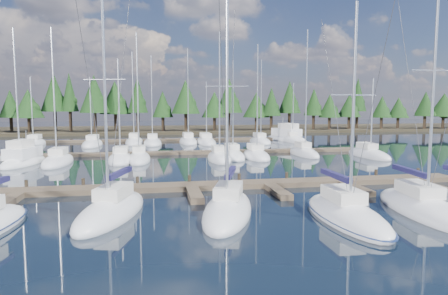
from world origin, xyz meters
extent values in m
plane|color=black|center=(0.00, 30.00, 0.00)|extent=(260.00, 260.00, 0.00)
cube|color=#2F281A|center=(0.00, 90.00, 0.30)|extent=(220.00, 30.00, 0.60)
cube|color=brown|center=(0.00, 18.00, 0.20)|extent=(44.00, 2.00, 0.40)
cube|color=brown|center=(-12.00, 15.00, 0.20)|extent=(0.90, 4.00, 0.40)
cube|color=brown|center=(-6.00, 15.00, 0.20)|extent=(0.90, 4.00, 0.40)
cube|color=brown|center=(0.00, 15.00, 0.20)|extent=(0.90, 4.00, 0.40)
cube|color=brown|center=(6.00, 15.00, 0.20)|extent=(0.90, 4.00, 0.40)
cube|color=brown|center=(12.00, 15.00, 0.20)|extent=(0.90, 4.00, 0.40)
cube|color=brown|center=(18.00, 15.00, 0.20)|extent=(0.90, 4.00, 0.40)
cylinder|color=#2F261A|center=(-12.00, 19.00, 0.45)|extent=(0.26, 0.26, 0.90)
cylinder|color=#2F261A|center=(-8.00, 19.00, 0.45)|extent=(0.26, 0.26, 0.90)
cylinder|color=#2F261A|center=(-4.00, 19.00, 0.45)|extent=(0.26, 0.26, 0.90)
cylinder|color=#2F261A|center=(0.00, 19.00, 0.45)|extent=(0.26, 0.26, 0.90)
cylinder|color=#2F261A|center=(4.00, 19.00, 0.45)|extent=(0.26, 0.26, 0.90)
cylinder|color=#2F261A|center=(8.00, 19.00, 0.45)|extent=(0.26, 0.26, 0.90)
cylinder|color=#2F261A|center=(12.00, 19.00, 0.45)|extent=(0.26, 0.26, 0.90)
cylinder|color=#2F261A|center=(16.00, 19.00, 0.45)|extent=(0.26, 0.26, 0.90)
cylinder|color=#2F261A|center=(20.00, 19.00, 0.45)|extent=(0.26, 0.26, 0.90)
cube|color=brown|center=(0.00, 40.00, 0.20)|extent=(50.00, 1.80, 0.40)
cube|color=brown|center=(0.00, 60.00, 0.20)|extent=(46.00, 1.80, 0.40)
ellipsoid|color=silver|center=(-5.19, 11.32, 0.15)|extent=(4.91, 8.95, 1.90)
cube|color=silver|center=(-5.08, 11.73, 1.35)|extent=(2.16, 3.03, 0.70)
cylinder|color=silver|center=(-5.31, 10.91, 7.14)|extent=(0.20, 0.20, 12.27)
cylinder|color=silver|center=(-4.80, 12.72, 2.10)|extent=(1.14, 3.65, 0.12)
cube|color=#19163D|center=(-4.80, 12.72, 2.25)|extent=(1.32, 3.55, 0.30)
cylinder|color=silver|center=(-5.31, 10.91, 7.75)|extent=(2.34, 0.72, 0.07)
cylinder|color=#3F3F44|center=(-5.81, 9.14, 6.99)|extent=(1.04, 3.57, 12.58)
cylinder|color=#3F3F44|center=(-4.69, 13.09, 6.99)|extent=(1.27, 4.39, 12.58)
ellipsoid|color=silver|center=(1.46, 10.39, 0.15)|extent=(5.12, 9.16, 1.90)
cube|color=silver|center=(1.58, 10.81, 1.35)|extent=(2.23, 3.11, 0.70)
cylinder|color=silver|center=(1.33, 9.97, 6.81)|extent=(0.20, 0.20, 11.62)
cylinder|color=silver|center=(1.89, 11.82, 2.10)|extent=(1.24, 3.72, 0.12)
cube|color=#19163D|center=(1.89, 11.82, 2.25)|extent=(1.41, 3.62, 0.30)
cylinder|color=silver|center=(1.33, 9.97, 7.39)|extent=(2.34, 0.77, 0.07)
cylinder|color=#3F3F44|center=(0.78, 8.17, 6.66)|extent=(1.13, 3.64, 11.93)
cylinder|color=#3F3F44|center=(2.00, 12.19, 6.66)|extent=(1.39, 4.48, 11.93)
ellipsoid|color=silver|center=(7.75, 8.21, 0.15)|extent=(2.90, 8.56, 1.90)
cube|color=silver|center=(7.76, 8.63, 1.35)|extent=(1.57, 2.75, 0.70)
cylinder|color=silver|center=(7.75, 7.78, 6.35)|extent=(0.16, 0.16, 10.70)
cylinder|color=silver|center=(7.77, 9.66, 2.10)|extent=(0.16, 3.76, 0.12)
cube|color=#19163D|center=(7.77, 9.66, 2.25)|extent=(0.38, 3.59, 0.30)
cylinder|color=silver|center=(7.75, 7.78, 6.88)|extent=(2.53, 0.09, 0.07)
cylinder|color=#3F3F44|center=(7.73, 5.95, 6.20)|extent=(0.06, 3.70, 11.01)
cylinder|color=#3F3F44|center=(7.77, 10.04, 6.20)|extent=(0.07, 4.55, 11.01)
ellipsoid|color=#0E1D46|center=(7.75, 8.21, 0.22)|extent=(3.01, 8.90, 0.18)
ellipsoid|color=silver|center=(12.89, 8.77, 0.15)|extent=(3.89, 9.58, 1.90)
cube|color=silver|center=(12.94, 9.23, 1.35)|extent=(1.90, 3.14, 0.70)
cylinder|color=silver|center=(12.84, 8.31, 7.63)|extent=(0.18, 0.18, 13.26)
cylinder|color=silver|center=(13.07, 10.34, 2.10)|extent=(0.59, 4.09, 0.12)
cube|color=#19163D|center=(13.07, 10.34, 2.25)|extent=(0.79, 3.93, 0.30)
cylinder|color=silver|center=(12.84, 8.31, 8.29)|extent=(2.55, 0.36, 0.07)
cylinder|color=#3F3F44|center=(13.12, 10.76, 7.48)|extent=(0.60, 4.94, 13.57)
ellipsoid|color=silver|center=(-16.93, 34.13, 0.15)|extent=(2.77, 7.06, 1.90)
cube|color=silver|center=(-16.93, 34.48, 1.35)|extent=(1.52, 2.26, 0.70)
cylinder|color=silver|center=(-16.93, 33.77, 7.71)|extent=(0.16, 0.16, 13.42)
ellipsoid|color=silver|center=(-13.10, 33.83, 0.15)|extent=(2.76, 9.10, 1.90)
cube|color=silver|center=(-13.10, 34.28, 1.35)|extent=(1.52, 2.91, 0.70)
cylinder|color=silver|center=(-13.10, 33.37, 7.76)|extent=(0.16, 0.16, 13.52)
ellipsoid|color=silver|center=(-6.44, 34.16, 0.15)|extent=(2.82, 7.56, 1.90)
cube|color=silver|center=(-6.44, 34.54, 1.35)|extent=(1.55, 2.42, 0.70)
cylinder|color=silver|center=(-6.44, 33.78, 6.22)|extent=(0.16, 0.16, 10.44)
ellipsoid|color=silver|center=(-4.40, 34.52, 0.15)|extent=(2.52, 8.14, 1.90)
cube|color=silver|center=(-4.40, 34.93, 1.35)|extent=(1.38, 2.61, 0.70)
cylinder|color=silver|center=(-4.40, 34.11, 7.69)|extent=(0.16, 0.16, 13.38)
ellipsoid|color=silver|center=(4.70, 33.24, 0.15)|extent=(2.46, 7.69, 1.90)
cube|color=silver|center=(4.70, 33.63, 1.35)|extent=(1.35, 2.46, 0.70)
cylinder|color=silver|center=(4.70, 32.86, 7.76)|extent=(0.16, 0.16, 13.51)
ellipsoid|color=silver|center=(6.66, 35.29, 0.15)|extent=(2.69, 7.90, 1.90)
cube|color=silver|center=(6.66, 35.69, 1.35)|extent=(1.48, 2.53, 0.70)
cylinder|color=silver|center=(6.66, 34.90, 6.34)|extent=(0.16, 0.16, 10.68)
ellipsoid|color=silver|center=(9.50, 34.69, 0.15)|extent=(2.81, 7.73, 1.90)
cube|color=silver|center=(9.50, 35.08, 1.35)|extent=(1.55, 2.47, 0.70)
cylinder|color=silver|center=(9.50, 34.31, 7.25)|extent=(0.16, 0.16, 12.49)
ellipsoid|color=silver|center=(16.28, 36.39, 0.15)|extent=(2.43, 8.36, 1.90)
cube|color=silver|center=(16.28, 36.81, 1.35)|extent=(1.34, 2.67, 0.70)
cylinder|color=silver|center=(16.28, 35.97, 8.36)|extent=(0.16, 0.16, 14.72)
ellipsoid|color=silver|center=(23.62, 33.44, 0.15)|extent=(2.60, 9.08, 1.90)
cube|color=silver|center=(23.62, 33.89, 1.35)|extent=(1.43, 2.91, 0.70)
cylinder|color=silver|center=(23.62, 32.98, 5.33)|extent=(0.16, 0.16, 8.65)
ellipsoid|color=silver|center=(-21.64, 56.19, 0.15)|extent=(2.89, 8.15, 1.90)
cube|color=silver|center=(-21.64, 56.60, 1.35)|extent=(1.59, 2.61, 0.70)
cylinder|color=silver|center=(-21.64, 55.79, 5.94)|extent=(0.16, 0.16, 9.88)
ellipsoid|color=silver|center=(-12.31, 53.59, 0.15)|extent=(2.92, 9.78, 1.90)
cube|color=silver|center=(-12.31, 54.08, 1.35)|extent=(1.61, 3.13, 0.70)
cylinder|color=silver|center=(-12.31, 53.10, 5.85)|extent=(0.16, 0.16, 9.69)
ellipsoid|color=silver|center=(-5.94, 56.58, 0.15)|extent=(2.89, 10.84, 1.90)
cube|color=silver|center=(-5.94, 57.12, 1.35)|extent=(1.59, 3.47, 0.70)
cylinder|color=silver|center=(-5.94, 56.04, 8.04)|extent=(0.16, 0.16, 14.08)
ellipsoid|color=silver|center=(-2.89, 54.25, 0.15)|extent=(2.88, 8.93, 1.90)
cube|color=silver|center=(-2.89, 54.70, 1.35)|extent=(1.58, 2.86, 0.70)
cylinder|color=silver|center=(-2.89, 53.81, 7.65)|extent=(0.16, 0.16, 13.31)
ellipsoid|color=silver|center=(3.09, 55.95, 0.15)|extent=(2.90, 10.37, 1.90)
cube|color=silver|center=(3.09, 56.46, 1.35)|extent=(1.59, 3.32, 0.70)
cylinder|color=silver|center=(3.09, 55.43, 8.37)|extent=(0.16, 0.16, 14.75)
ellipsoid|color=silver|center=(6.00, 54.61, 0.15)|extent=(2.99, 11.51, 1.90)
cube|color=silver|center=(6.00, 55.19, 1.35)|extent=(1.64, 3.68, 0.70)
cylinder|color=silver|center=(6.00, 54.04, 5.64)|extent=(0.16, 0.16, 9.29)
ellipsoid|color=silver|center=(15.12, 53.51, 0.15)|extent=(2.99, 8.39, 1.90)
cube|color=silver|center=(15.12, 53.93, 1.35)|extent=(1.64, 2.68, 0.70)
cylinder|color=silver|center=(15.12, 53.09, 7.47)|extent=(0.16, 0.16, 12.95)
ellipsoid|color=silver|center=(21.45, 55.45, 0.15)|extent=(2.75, 9.75, 1.90)
cube|color=silver|center=(21.45, 55.94, 1.35)|extent=(1.51, 3.12, 0.70)
cylinder|color=silver|center=(21.45, 54.96, 5.65)|extent=(0.16, 0.16, 9.30)
ellipsoid|color=silver|center=(-16.72, 34.22, 0.10)|extent=(4.20, 9.15, 1.76)
cube|color=silver|center=(-16.72, 34.22, 1.27)|extent=(2.89, 5.12, 1.17)
cube|color=silver|center=(-16.79, 33.79, 2.25)|extent=(2.05, 3.29, 0.88)
cylinder|color=silver|center=(-16.59, 35.10, 2.84)|extent=(0.09, 0.09, 1.57)
ellipsoid|color=silver|center=(21.23, 57.75, 0.10)|extent=(6.93, 10.87, 2.06)
cube|color=silver|center=(21.23, 57.75, 1.49)|extent=(4.45, 6.23, 1.38)
cube|color=silver|center=(21.42, 57.26, 2.64)|extent=(3.07, 4.05, 1.03)
cylinder|color=silver|center=(20.86, 58.71, 3.33)|extent=(0.10, 0.10, 1.83)
cylinder|color=black|center=(-33.75, 83.40, 2.16)|extent=(0.70, 0.70, 3.12)
cone|color=black|center=(-33.75, 83.40, 6.75)|extent=(4.83, 4.83, 6.06)
ellipsoid|color=black|center=(-33.25, 83.40, 5.37)|extent=(2.90, 2.90, 2.90)
cylinder|color=black|center=(-29.12, 80.20, 2.17)|extent=(0.70, 0.70, 3.14)
cone|color=black|center=(-29.12, 80.20, 6.79)|extent=(6.38, 6.38, 6.10)
ellipsoid|color=black|center=(-28.62, 80.20, 5.39)|extent=(3.83, 3.83, 3.83)
cylinder|color=black|center=(-24.48, 83.34, 2.81)|extent=(0.70, 0.70, 4.42)
cone|color=black|center=(-24.48, 83.34, 9.33)|extent=(5.92, 5.92, 8.60)
ellipsoid|color=black|center=(-23.98, 83.34, 7.36)|extent=(3.55, 3.55, 3.55)
cylinder|color=black|center=(-21.06, 82.51, 2.81)|extent=(0.70, 0.70, 4.43)
cone|color=black|center=(-21.06, 82.51, 9.33)|extent=(3.79, 3.79, 8.61)
ellipsoid|color=black|center=(-20.56, 82.51, 7.36)|extent=(2.27, 2.27, 2.27)
cylinder|color=black|center=(-15.23, 78.80, 2.70)|extent=(0.70, 0.70, 4.20)
cone|color=black|center=(-15.23, 78.80, 8.87)|extent=(6.38, 6.38, 8.16)
ellipsoid|color=black|center=(-14.73, 78.80, 7.01)|extent=(3.83, 3.83, 3.83)
cylinder|color=black|center=(-11.21, 82.39, 2.52)|extent=(0.70, 0.70, 3.84)
cone|color=black|center=(-11.21, 82.39, 8.18)|extent=(7.01, 7.01, 7.47)
ellipsoid|color=black|center=(-10.71, 82.39, 6.47)|extent=(4.20, 4.20, 4.20)
cylinder|color=black|center=(-6.14, 80.91, 2.67)|extent=(0.70, 0.70, 4.14)
cone|color=black|center=(-6.14, 80.91, 8.76)|extent=(4.59, 4.59, 8.05)
ellipsoid|color=black|center=(-5.64, 80.91, 6.92)|extent=(2.75, 2.75, 2.75)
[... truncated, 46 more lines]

